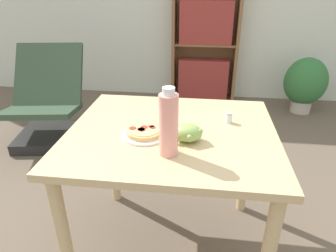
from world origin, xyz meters
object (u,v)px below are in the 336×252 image
object	(u,v)px
lounge_chair_near	(48,113)
salt_shaker	(229,118)
grape_bunch	(188,133)
pizza_on_plate	(144,133)
bookshelf	(205,49)
potted_plant_floor	(305,83)
drink_bottle	(169,124)

from	to	relation	value
lounge_chair_near	salt_shaker	bearing A→B (deg)	-42.07
grape_bunch	salt_shaker	size ratio (longest dim) A/B	2.38
pizza_on_plate	salt_shaker	world-z (taller)	salt_shaker
bookshelf	salt_shaker	bearing A→B (deg)	-86.35
pizza_on_plate	lounge_chair_near	distance (m)	1.80
bookshelf	potted_plant_floor	size ratio (longest dim) A/B	2.19
pizza_on_plate	lounge_chair_near	world-z (taller)	lounge_chair_near
pizza_on_plate	bookshelf	bearing A→B (deg)	84.42
grape_bunch	bookshelf	world-z (taller)	bookshelf
salt_shaker	lounge_chair_near	world-z (taller)	lounge_chair_near
grape_bunch	lounge_chair_near	xyz separation A→B (m)	(-1.41, 1.27, -0.53)
drink_bottle	salt_shaker	distance (m)	0.45
salt_shaker	potted_plant_floor	world-z (taller)	salt_shaker
salt_shaker	lounge_chair_near	distance (m)	1.99
pizza_on_plate	bookshelf	distance (m)	2.57
grape_bunch	lounge_chair_near	size ratio (longest dim) A/B	0.15
drink_bottle	potted_plant_floor	world-z (taller)	drink_bottle
salt_shaker	potted_plant_floor	size ratio (longest dim) A/B	0.09
salt_shaker	bookshelf	distance (m)	2.37
drink_bottle	lounge_chair_near	xyz separation A→B (m)	(-1.34, 1.39, -0.63)
pizza_on_plate	salt_shaker	size ratio (longest dim) A/B	3.89
lounge_chair_near	bookshelf	xyz separation A→B (m)	(1.45, 1.31, 0.37)
pizza_on_plate	potted_plant_floor	distance (m)	2.72
pizza_on_plate	drink_bottle	world-z (taller)	drink_bottle
potted_plant_floor	salt_shaker	bearing A→B (deg)	-116.27
drink_bottle	salt_shaker	size ratio (longest dim) A/B	5.30
drink_bottle	bookshelf	world-z (taller)	bookshelf
pizza_on_plate	potted_plant_floor	world-z (taller)	pizza_on_plate
drink_bottle	lounge_chair_near	world-z (taller)	drink_bottle
pizza_on_plate	bookshelf	world-z (taller)	bookshelf
salt_shaker	grape_bunch	bearing A→B (deg)	-131.74
drink_bottle	lounge_chair_near	size ratio (longest dim) A/B	0.33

